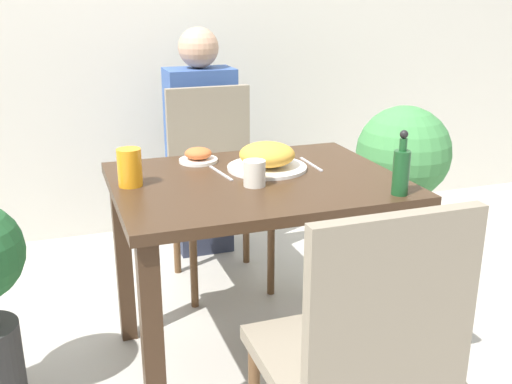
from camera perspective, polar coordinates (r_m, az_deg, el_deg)
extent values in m
plane|color=#B7B2A8|center=(2.37, 0.00, -15.70)|extent=(16.00, 16.00, 0.00)
cube|color=#3D2819|center=(2.05, 0.00, 0.85)|extent=(0.96, 0.75, 0.04)
cube|color=#3D2819|center=(1.83, -9.80, -14.49)|extent=(0.06, 0.06, 0.69)
cube|color=#3D2819|center=(2.11, 14.37, -10.00)|extent=(0.06, 0.06, 0.69)
cube|color=#3D2819|center=(2.39, -12.50, -6.25)|extent=(0.06, 0.06, 0.69)
cube|color=#3D2819|center=(2.62, 6.61, -3.73)|extent=(0.06, 0.06, 0.69)
cube|color=gray|center=(1.58, 8.46, -15.49)|extent=(0.42, 0.42, 0.04)
cube|color=gray|center=(1.31, 12.87, -11.07)|extent=(0.40, 0.04, 0.44)
cylinder|color=brown|center=(1.92, 10.55, -17.39)|extent=(0.03, 0.03, 0.43)
cube|color=gray|center=(2.75, -3.36, -0.13)|extent=(0.42, 0.42, 0.04)
cube|color=gray|center=(2.86, -4.52, 5.60)|extent=(0.40, 0.04, 0.44)
cylinder|color=brown|center=(2.63, -5.97, -6.62)|extent=(0.03, 0.03, 0.43)
cylinder|color=brown|center=(2.73, 1.44, -5.59)|extent=(0.03, 0.03, 0.43)
cylinder|color=brown|center=(2.95, -7.61, -3.79)|extent=(0.03, 0.03, 0.43)
cylinder|color=brown|center=(3.04, -0.95, -2.97)|extent=(0.03, 0.03, 0.43)
cylinder|color=white|center=(2.15, 1.06, 2.34)|extent=(0.29, 0.29, 0.01)
ellipsoid|color=gold|center=(2.14, 1.07, 3.60)|extent=(0.20, 0.20, 0.09)
cylinder|color=white|center=(2.25, -5.51, 3.01)|extent=(0.14, 0.14, 0.01)
ellipsoid|color=#CC6633|center=(2.24, -5.53, 3.69)|extent=(0.10, 0.10, 0.04)
cylinder|color=silver|center=(1.95, -0.15, 1.80)|extent=(0.07, 0.07, 0.09)
cylinder|color=orange|center=(1.99, -11.95, 2.31)|extent=(0.08, 0.08, 0.13)
cylinder|color=#194C23|center=(1.92, 13.64, 1.78)|extent=(0.05, 0.05, 0.14)
cylinder|color=#194C23|center=(1.89, 13.84, 4.40)|extent=(0.02, 0.02, 0.04)
sphere|color=black|center=(1.88, 13.92, 5.37)|extent=(0.03, 0.03, 0.03)
cube|color=silver|center=(2.10, -3.38, 1.81)|extent=(0.03, 0.19, 0.00)
cube|color=silver|center=(2.21, 5.27, 2.66)|extent=(0.01, 0.19, 0.00)
cylinder|color=#333333|center=(2.98, 13.15, -5.44)|extent=(0.22, 0.22, 0.28)
cylinder|color=brown|center=(2.91, 13.44, -1.72)|extent=(0.04, 0.04, 0.13)
sphere|color=#428947|center=(2.83, 13.86, 3.64)|extent=(0.43, 0.43, 0.43)
cube|color=#2D3347|center=(3.22, -5.05, -1.64)|extent=(0.28, 0.20, 0.45)
cube|color=#385699|center=(3.08, -5.30, 6.85)|extent=(0.34, 0.22, 0.52)
sphere|color=tan|center=(3.03, -5.51, 13.53)|extent=(0.20, 0.20, 0.20)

